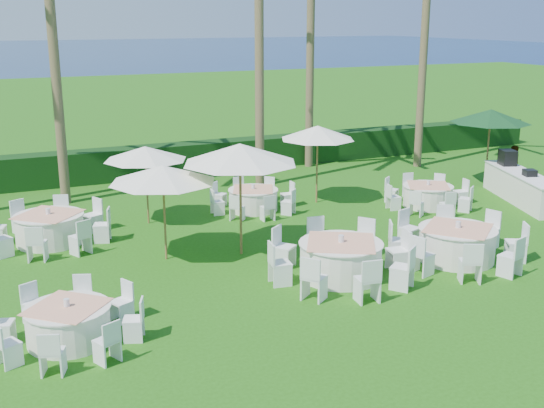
{
  "coord_description": "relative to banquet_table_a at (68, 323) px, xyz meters",
  "views": [
    {
      "loc": [
        -7.42,
        -13.49,
        6.03
      ],
      "look_at": [
        -0.42,
        2.12,
        1.3
      ],
      "focal_mm": 45.0,
      "sensor_mm": 36.0,
      "label": 1
    }
  ],
  "objects": [
    {
      "name": "banquet_table_c",
      "position": [
        9.69,
        0.61,
        0.08
      ],
      "size": [
        3.4,
        3.4,
        1.03
      ],
      "color": "white",
      "rests_on": "ground"
    },
    {
      "name": "banquet_table_e",
      "position": [
        6.74,
        7.01,
        -0.01
      ],
      "size": [
        2.79,
        2.79,
        0.86
      ],
      "color": "white",
      "rests_on": "ground"
    },
    {
      "name": "umbrella_d",
      "position": [
        9.05,
        7.05,
        1.98
      ],
      "size": [
        2.47,
        2.47,
        2.59
      ],
      "color": "brown",
      "rests_on": "ground"
    },
    {
      "name": "banquet_table_f",
      "position": [
        12.12,
        5.09,
        -0.0
      ],
      "size": [
        2.86,
        2.86,
        0.87
      ],
      "color": "white",
      "rests_on": "ground"
    },
    {
      "name": "palm_d",
      "position": [
        11.42,
        12.24,
        4.55
      ],
      "size": [
        4.4,
        4.11,
        8.95
      ],
      "color": "brown",
      "rests_on": "ground"
    },
    {
      "name": "palm_b",
      "position": [
        1.38,
        10.4,
        5.24
      ],
      "size": [
        4.4,
        4.02,
        10.3
      ],
      "color": "brown",
      "rests_on": "ground"
    },
    {
      "name": "umbrella_b",
      "position": [
        4.85,
        3.29,
        2.3
      ],
      "size": [
        2.98,
        2.98,
        2.94
      ],
      "color": "brown",
      "rests_on": "ground"
    },
    {
      "name": "umbrella_green",
      "position": [
        15.81,
        6.57,
        2.19
      ],
      "size": [
        2.86,
        2.86,
        2.81
      ],
      "color": "brown",
      "rests_on": "ground"
    },
    {
      "name": "banquet_table_b",
      "position": [
        6.41,
        0.8,
        0.08
      ],
      "size": [
        3.52,
        3.52,
        1.05
      ],
      "color": "white",
      "rests_on": "ground"
    },
    {
      "name": "staff_person",
      "position": [
        16.28,
        5.77,
        0.42
      ],
      "size": [
        0.61,
        0.42,
        1.6
      ],
      "primitive_type": "imported",
      "rotation": [
        0.0,
        0.0,
        3.08
      ],
      "color": "gray",
      "rests_on": "ground"
    },
    {
      "name": "palm_e",
      "position": [
        15.55,
        10.4,
        4.97
      ],
      "size": [
        4.24,
        4.37,
        9.77
      ],
      "color": "brown",
      "rests_on": "ground"
    },
    {
      "name": "ocean",
      "position": [
        6.1,
        103.04,
        -0.38
      ],
      "size": [
        260.0,
        260.0,
        0.0
      ],
      "primitive_type": "plane",
      "color": "#061A44",
      "rests_on": "ground"
    },
    {
      "name": "buffet_table",
      "position": [
        15.35,
        4.3,
        0.16
      ],
      "size": [
        2.2,
        4.36,
        1.53
      ],
      "color": "white",
      "rests_on": "ground"
    },
    {
      "name": "palm_c",
      "position": [
        8.23,
        9.93,
        5.37
      ],
      "size": [
        4.32,
        4.32,
        10.55
      ],
      "color": "brown",
      "rests_on": "ground"
    },
    {
      "name": "umbrella_a",
      "position": [
        2.95,
        3.72,
        1.86
      ],
      "size": [
        2.71,
        2.71,
        2.46
      ],
      "color": "brown",
      "rests_on": "ground"
    },
    {
      "name": "hedge",
      "position": [
        6.1,
        13.04,
        0.22
      ],
      "size": [
        34.0,
        1.0,
        1.2
      ],
      "primitive_type": "cube",
      "color": "black",
      "rests_on": "ground"
    },
    {
      "name": "umbrella_c",
      "position": [
        3.32,
        6.99,
        1.77
      ],
      "size": [
        2.47,
        2.47,
        2.35
      ],
      "color": "brown",
      "rests_on": "ground"
    },
    {
      "name": "banquet_table_a",
      "position": [
        0.0,
        0.0,
        0.0
      ],
      "size": [
        2.79,
        2.79,
        0.88
      ],
      "color": "white",
      "rests_on": "ground"
    },
    {
      "name": "banquet_table_d",
      "position": [
        0.39,
        6.28,
        0.05
      ],
      "size": [
        3.23,
        3.23,
        0.99
      ],
      "color": "white",
      "rests_on": "ground"
    },
    {
      "name": "ground",
      "position": [
        6.1,
        1.04,
        -0.38
      ],
      "size": [
        120.0,
        120.0,
        0.0
      ],
      "primitive_type": "plane",
      "color": "#1F540E",
      "rests_on": "ground"
    }
  ]
}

